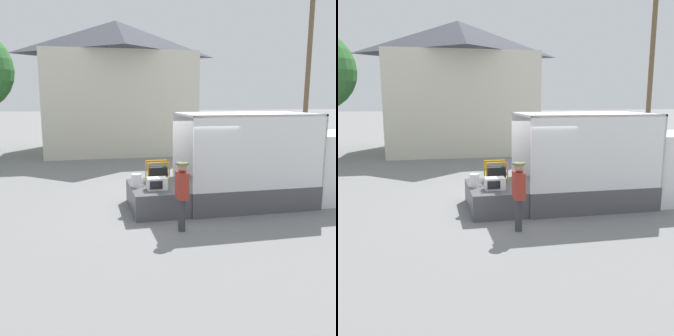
# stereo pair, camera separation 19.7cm
# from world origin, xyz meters

# --- Properties ---
(ground_plane) EXTENTS (160.00, 160.00, 0.00)m
(ground_plane) POSITION_xyz_m (0.00, 0.00, 0.00)
(ground_plane) COLOR gray
(box_truck) EXTENTS (6.08, 2.36, 2.78)m
(box_truck) POSITION_xyz_m (3.65, -0.00, 0.91)
(box_truck) COLOR white
(box_truck) RESTS_ON ground
(tailgate_deck) EXTENTS (1.53, 2.24, 0.70)m
(tailgate_deck) POSITION_xyz_m (-0.77, 0.00, 0.35)
(tailgate_deck) COLOR #4C4C51
(tailgate_deck) RESTS_ON ground
(microwave) EXTENTS (0.56, 0.38, 0.34)m
(microwave) POSITION_xyz_m (-0.84, -0.45, 0.87)
(microwave) COLOR white
(microwave) RESTS_ON tailgate_deck
(portable_generator) EXTENTS (0.68, 0.45, 0.63)m
(portable_generator) POSITION_xyz_m (-0.62, 0.54, 0.94)
(portable_generator) COLOR black
(portable_generator) RESTS_ON tailgate_deck
(orange_bucket) EXTENTS (0.28, 0.28, 0.38)m
(orange_bucket) POSITION_xyz_m (-1.36, -0.01, 0.89)
(orange_bucket) COLOR silver
(orange_bucket) RESTS_ON tailgate_deck
(worker_person) EXTENTS (0.31, 0.44, 1.71)m
(worker_person) POSITION_xyz_m (-0.51, -1.94, 1.05)
(worker_person) COLOR #38383D
(worker_person) RESTS_ON ground
(house_backdrop) EXTENTS (8.73, 7.39, 7.69)m
(house_backdrop) POSITION_xyz_m (-0.72, 12.96, 3.92)
(house_backdrop) COLOR beige
(house_backdrop) RESTS_ON ground
(utility_pole) EXTENTS (1.80, 0.28, 9.43)m
(utility_pole) POSITION_xyz_m (10.19, 9.84, 4.88)
(utility_pole) COLOR brown
(utility_pole) RESTS_ON ground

